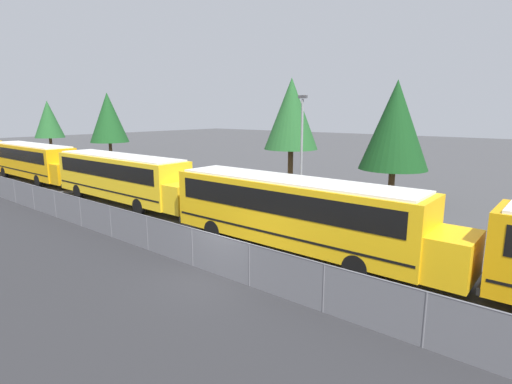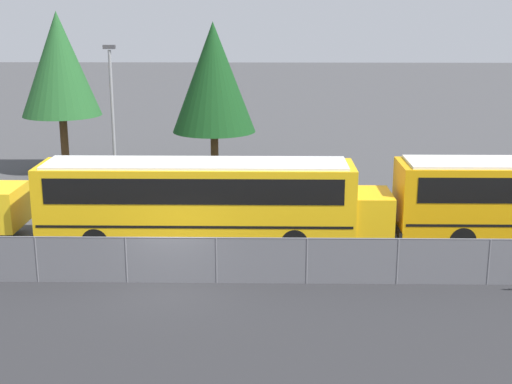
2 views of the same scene
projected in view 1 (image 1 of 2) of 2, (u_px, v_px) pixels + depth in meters
ground_plane at (220, 275)px, 15.56m from camera, size 200.00×200.00×0.00m
road_strip at (67, 343)px, 11.01m from camera, size 147.46×12.00×0.01m
fence at (219, 255)px, 15.39m from camera, size 113.53×0.07×1.64m
school_bus_1 at (33, 159)px, 36.64m from camera, size 13.81×2.58×3.36m
school_bus_2 at (122, 175)px, 27.43m from camera, size 13.81×2.58×3.36m
school_bus_3 at (296, 209)px, 17.76m from camera, size 13.81×2.58×3.36m
light_pole at (302, 145)px, 27.18m from camera, size 0.60×0.24×7.35m
tree_0 at (395, 125)px, 27.15m from camera, size 4.65×4.65×8.40m
tree_1 at (108, 118)px, 54.53m from camera, size 5.16×5.16×8.85m
tree_2 at (48, 119)px, 62.80m from camera, size 4.43×4.43×8.00m
tree_3 at (291, 114)px, 32.21m from camera, size 4.38×4.38×8.95m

